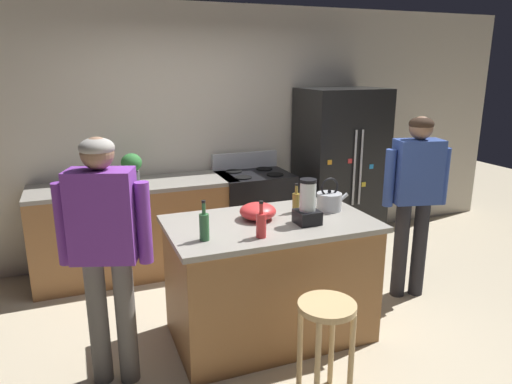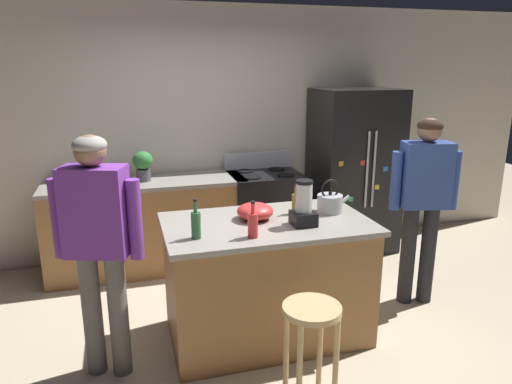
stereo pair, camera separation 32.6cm
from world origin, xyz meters
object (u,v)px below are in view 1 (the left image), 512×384
person_by_island_left (105,241)px  bottle_olive_oil (204,226)px  bottle_vinegar (296,202)px  mixing_bowl (258,211)px  person_by_sink_right (415,190)px  tea_kettle (329,201)px  bottle_soda (261,224)px  stove_range (254,214)px  bar_stool (326,326)px  blender_appliance (308,205)px  potted_plant (132,166)px  refrigerator (339,169)px  kitchen_island (270,279)px

person_by_island_left → bottle_olive_oil: (0.63, -0.05, 0.04)m
bottle_vinegar → mixing_bowl: size_ratio=0.85×
person_by_sink_right → bottle_vinegar: (-1.18, -0.02, 0.03)m
tea_kettle → bottle_soda: bearing=-153.3°
stove_range → bar_stool: (-0.43, -2.35, 0.04)m
blender_appliance → tea_kettle: size_ratio=1.22×
person_by_island_left → mixing_bowl: person_by_island_left is taller
blender_appliance → bar_stool: bearing=-106.8°
potted_plant → bottle_soda: 1.94m
refrigerator → person_by_sink_right: refrigerator is taller
bottle_vinegar → bottle_olive_oil: 0.90m
refrigerator → tea_kettle: refrigerator is taller
potted_plant → tea_kettle: (1.36, -1.46, -0.09)m
bar_stool → bottle_olive_oil: size_ratio=2.46×
stove_range → person_by_sink_right: bearing=-54.2°
stove_range → tea_kettle: (0.09, -1.44, 0.54)m
stove_range → tea_kettle: bearing=-86.3°
kitchen_island → bar_stool: 0.83m
bar_stool → mixing_bowl: bearing=96.0°
kitchen_island → stove_range: (0.45, 1.52, 0.01)m
kitchen_island → blender_appliance: (0.23, -0.15, 0.61)m
person_by_sink_right → bottle_vinegar: person_by_sink_right is taller
bar_stool → kitchen_island: bearing=91.7°
stove_range → person_by_island_left: size_ratio=0.68×
bottle_olive_oil → tea_kettle: (1.11, 0.28, -0.02)m
bar_stool → bottle_soda: bottle_soda is taller
bottle_soda → mixing_bowl: 0.39m
kitchen_island → bottle_soda: bottle_soda is taller
bottle_soda → tea_kettle: tea_kettle is taller
person_by_sink_right → bottle_olive_oil: size_ratio=6.00×
blender_appliance → mixing_bowl: (-0.30, 0.23, -0.08)m
person_by_island_left → bottle_olive_oil: 0.63m
refrigerator → bottle_vinegar: 1.85m
kitchen_island → person_by_sink_right: 1.55m
person_by_island_left → potted_plant: size_ratio=5.56×
person_by_island_left → bottle_olive_oil: person_by_island_left is taller
bottle_olive_oil → bar_stool: bearing=-46.9°
bottle_vinegar → bottle_olive_oil: bearing=-158.8°
potted_plant → bottle_vinegar: bearing=-52.6°
refrigerator → bar_stool: size_ratio=2.69×
person_by_island_left → potted_plant: 1.74m
bottle_soda → tea_kettle: size_ratio=0.93×
potted_plant → mixing_bowl: (0.74, -1.47, -0.11)m
stove_range → person_by_sink_right: (0.99, -1.38, 0.52)m
tea_kettle → potted_plant: bearing=133.0°
blender_appliance → bottle_olive_oil: blender_appliance is taller
potted_plant → tea_kettle: size_ratio=1.09×
person_by_sink_right → blender_appliance: bearing=-166.6°
person_by_sink_right → tea_kettle: (-0.90, -0.06, 0.02)m
kitchen_island → bottle_olive_oil: 0.83m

